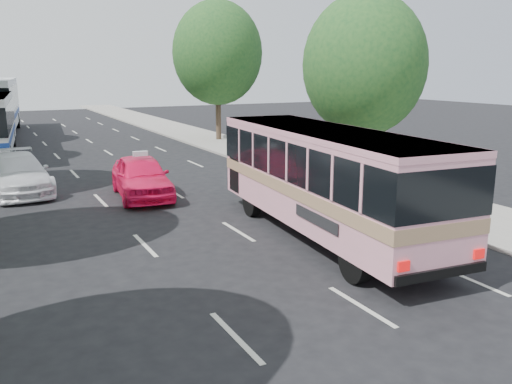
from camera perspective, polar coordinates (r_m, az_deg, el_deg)
ground at (r=12.77m, az=1.78°, el=-9.46°), size 120.00×120.00×0.00m
sidewalk_right at (r=33.85m, az=-2.03°, el=4.68°), size 4.00×90.00×0.12m
tree_right_near at (r=23.35m, az=11.60°, el=13.45°), size 5.10×5.10×7.95m
tree_right_far at (r=37.36m, az=-3.94°, el=14.75°), size 6.00×6.00×9.35m
pink_bus at (r=15.72m, az=7.33°, el=2.20°), size 3.34×10.11×3.17m
pink_taxi at (r=21.28m, az=-11.97°, el=1.60°), size 2.38×4.90×1.61m
white_pickup at (r=23.61m, az=-23.75°, el=1.78°), size 2.44×5.40×1.54m
taxi_roof_sign at (r=21.13m, az=-12.09°, el=3.98°), size 0.57×0.24×0.18m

